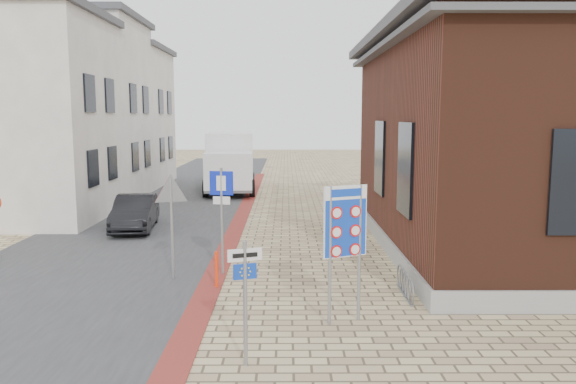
# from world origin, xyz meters

# --- Properties ---
(ground) EXTENTS (120.00, 120.00, 0.00)m
(ground) POSITION_xyz_m (0.00, 0.00, 0.00)
(ground) COLOR tan
(ground) RESTS_ON ground
(road_strip) EXTENTS (7.00, 60.00, 0.02)m
(road_strip) POSITION_xyz_m (-5.50, 15.00, 0.01)
(road_strip) COLOR #38383A
(road_strip) RESTS_ON ground
(curb_strip) EXTENTS (0.60, 40.00, 0.02)m
(curb_strip) POSITION_xyz_m (-2.00, 10.00, 0.01)
(curb_strip) COLOR maroon
(curb_strip) RESTS_ON ground
(townhouse_near) EXTENTS (7.40, 6.40, 8.30)m
(townhouse_near) POSITION_xyz_m (-10.99, 12.00, 4.17)
(townhouse_near) COLOR beige
(townhouse_near) RESTS_ON ground
(townhouse_mid) EXTENTS (7.40, 6.40, 9.10)m
(townhouse_mid) POSITION_xyz_m (-10.99, 18.00, 4.57)
(townhouse_mid) COLOR beige
(townhouse_mid) RESTS_ON ground
(townhouse_far) EXTENTS (7.40, 6.40, 8.30)m
(townhouse_far) POSITION_xyz_m (-10.99, 24.00, 4.17)
(townhouse_far) COLOR beige
(townhouse_far) RESTS_ON ground
(bike_rack) EXTENTS (0.08, 1.80, 0.60)m
(bike_rack) POSITION_xyz_m (2.65, 2.20, 0.26)
(bike_rack) COLOR slate
(bike_rack) RESTS_ON ground
(sedan) EXTENTS (1.78, 3.99, 1.27)m
(sedan) POSITION_xyz_m (-5.69, 9.92, 0.64)
(sedan) COLOR black
(sedan) RESTS_ON ground
(box_truck) EXTENTS (2.96, 6.33, 3.24)m
(box_truck) POSITION_xyz_m (-3.21, 20.24, 1.67)
(box_truck) COLOR slate
(box_truck) RESTS_ON ground
(border_sign) EXTENTS (0.90, 0.42, 2.80)m
(border_sign) POSITION_xyz_m (1.05, 0.50, 2.01)
(border_sign) COLOR gray
(border_sign) RESTS_ON ground
(essen_sign) EXTENTS (0.56, 0.21, 2.13)m
(essen_sign) POSITION_xyz_m (-0.80, -1.50, 1.39)
(essen_sign) COLOR gray
(essen_sign) RESTS_ON ground
(parking_sign) EXTENTS (0.62, 0.16, 2.83)m
(parking_sign) POSITION_xyz_m (-1.80, 3.95, 1.96)
(parking_sign) COLOR gray
(parking_sign) RESTS_ON ground
(yield_sign) EXTENTS (0.92, 0.32, 2.67)m
(yield_sign) POSITION_xyz_m (-3.02, 3.50, 2.05)
(yield_sign) COLOR gray
(yield_sign) RESTS_ON ground
(bollard) EXTENTS (0.08, 0.08, 0.90)m
(bollard) POSITION_xyz_m (-1.82, 2.80, 0.45)
(bollard) COLOR #FF350D
(bollard) RESTS_ON ground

